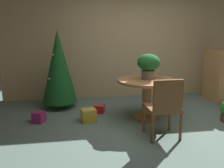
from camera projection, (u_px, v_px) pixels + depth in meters
The scene contains 10 objects.
ground_plane at pixel (162, 130), 4.05m from camera, with size 6.60×6.60×0.00m, color slate.
back_wall_panel at pixel (131, 43), 5.89m from camera, with size 6.00×0.10×2.60m, color tan.
round_dining_table at pixel (147, 89), 4.44m from camera, with size 1.06×1.06×0.73m.
flower_vase at pixel (149, 64), 4.39m from camera, with size 0.40×0.40×0.45m.
wooden_chair_near at pixel (164, 105), 3.62m from camera, with size 0.48×0.45×0.92m.
holiday_tree at pixel (59, 67), 5.03m from camera, with size 0.71×0.71×1.60m.
gift_box_purple at pixel (39, 117), 4.36m from camera, with size 0.25×0.25×0.20m.
gift_box_gold at pixel (89, 115), 4.41m from camera, with size 0.28×0.27×0.22m.
gift_box_red at pixel (99, 109), 4.88m from camera, with size 0.27×0.25×0.15m.
wooden_cabinet at pixel (220, 75), 5.62m from camera, with size 0.50×0.68×1.17m.
Camera 1 is at (-1.43, -3.61, 1.60)m, focal length 39.65 mm.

